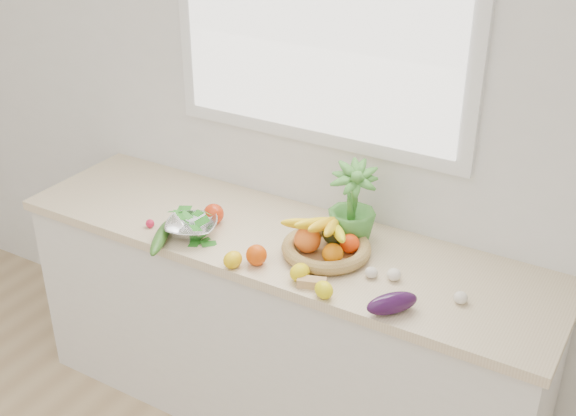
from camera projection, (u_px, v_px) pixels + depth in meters
The scene contains 20 objects.
back_wall at pixel (318, 106), 2.87m from camera, with size 4.50×0.02×2.70m, color white.
counter_cabinet at pixel (280, 332), 3.07m from camera, with size 2.20×0.58×0.86m, color silver.
countertop at pixel (280, 241), 2.87m from camera, with size 2.24×0.62×0.04m, color beige.
window_frame at pixel (318, 5), 2.68m from camera, with size 1.30×0.03×1.10m, color white.
window_pane at pixel (316, 6), 2.66m from camera, with size 1.18×0.01×0.98m, color white.
orange_loose at pixel (256, 255), 2.66m from camera, with size 0.08×0.08×0.08m, color #D64706.
lemon_a at pixel (233, 260), 2.64m from camera, with size 0.06×0.08×0.06m, color yellow.
lemon_b at pixel (300, 272), 2.57m from camera, with size 0.06×0.08×0.06m, color yellow.
lemon_c at pixel (324, 290), 2.47m from camera, with size 0.06×0.08×0.06m, color yellow.
apple at pixel (214, 214), 2.93m from camera, with size 0.08×0.08×0.08m, color red.
ginger at pixel (312, 283), 2.54m from camera, with size 0.10×0.04×0.03m, color tan.
garlic_a at pixel (394, 274), 2.57m from camera, with size 0.05×0.05×0.04m, color silver.
garlic_b at pixel (371, 273), 2.59m from camera, with size 0.05×0.05×0.04m, color beige.
garlic_c at pixel (461, 298), 2.45m from camera, with size 0.05×0.05×0.04m, color white.
eggplant at pixel (392, 303), 2.39m from camera, with size 0.07×0.19×0.07m, color #2F0F37.
cucumber at pixel (161, 238), 2.80m from camera, with size 0.05×0.27×0.05m, color #245519.
radish at pixel (150, 223), 2.91m from camera, with size 0.04×0.04×0.04m, color red.
potted_herb at pixel (352, 204), 2.75m from camera, with size 0.19×0.19×0.33m, color #418731.
fruit_basket at pixel (326, 243), 2.71m from camera, with size 0.35×0.35×0.18m.
colander_with_spinach at pixel (192, 224), 2.83m from camera, with size 0.27×0.27×0.11m.
Camera 1 is at (1.29, -0.16, 2.33)m, focal length 45.00 mm.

